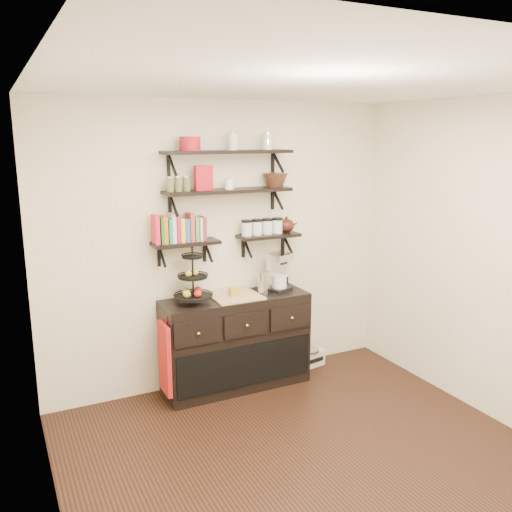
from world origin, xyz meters
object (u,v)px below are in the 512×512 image
at_px(fruit_stand, 193,284).
at_px(coffee_maker, 278,273).
at_px(sideboard, 236,342).
at_px(radio, 309,357).

distance_m(fruit_stand, coffee_maker, 0.88).
xyz_separation_m(sideboard, fruit_stand, (-0.41, 0.00, 0.62)).
xyz_separation_m(fruit_stand, radio, (1.29, 0.08, -0.98)).
height_order(fruit_stand, radio, fruit_stand).
distance_m(sideboard, fruit_stand, 0.75).
relative_size(sideboard, radio, 4.10).
bearing_deg(fruit_stand, sideboard, -0.51).
bearing_deg(fruit_stand, radio, 3.55).
bearing_deg(coffee_maker, sideboard, 163.92).
bearing_deg(coffee_maker, radio, -11.17).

